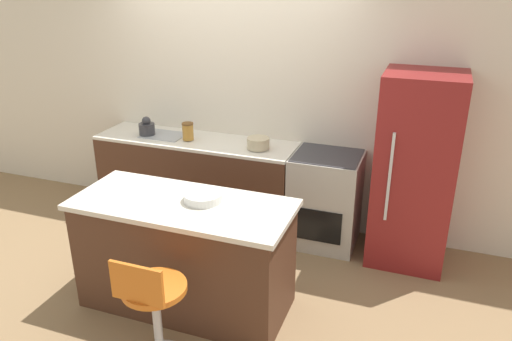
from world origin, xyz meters
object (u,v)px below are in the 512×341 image
oven_range (325,199)px  stool_chair (154,311)px  kettle (147,127)px  mixing_bowl (258,143)px  refrigerator (415,171)px

oven_range → stool_chair: oven_range is taller
stool_chair → kettle: size_ratio=4.65×
oven_range → stool_chair: 2.15m
oven_range → mixing_bowl: mixing_bowl is taller
oven_range → mixing_bowl: (-0.68, -0.05, 0.52)m
refrigerator → kettle: (-2.70, -0.02, 0.12)m
mixing_bowl → stool_chair: bearing=-90.4°
refrigerator → kettle: size_ratio=9.06×
refrigerator → mixing_bowl: 1.47m
oven_range → kettle: bearing=-178.6°
refrigerator → oven_range: bearing=178.3°
mixing_bowl → kettle: bearing=-180.0°
refrigerator → kettle: 2.70m
stool_chair → mixing_bowl: size_ratio=4.15×
stool_chair → mixing_bowl: bearing=89.6°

